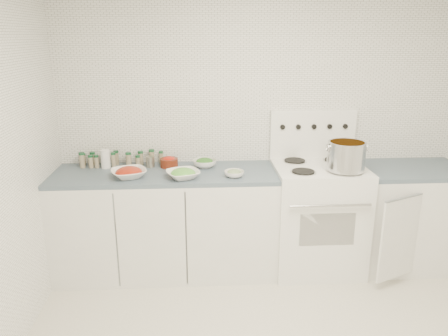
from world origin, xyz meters
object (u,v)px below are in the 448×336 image
stove (316,214)px  bowl_tomato (129,173)px  stock_pot (346,155)px  bowl_snowpea (183,174)px

stove → bowl_tomato: 1.64m
stove → bowl_tomato: bearing=-175.8°
stove → bowl_tomato: (-1.58, -0.12, 0.44)m
stock_pot → bowl_snowpea: 1.32m
stove → stock_pot: (0.17, -0.16, 0.58)m
stove → stock_pot: 0.62m
stove → bowl_tomato: size_ratio=3.86×
bowl_snowpea → bowl_tomato: bearing=173.9°
stove → bowl_tomato: stove is taller
stock_pot → bowl_tomato: (-1.74, 0.05, -0.13)m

